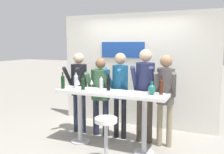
{
  "coord_description": "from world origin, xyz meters",
  "views": [
    {
      "loc": [
        1.78,
        -4.02,
        1.9
      ],
      "look_at": [
        0.0,
        0.08,
        1.3
      ],
      "focal_mm": 40.0,
      "sensor_mm": 36.0,
      "label": 1
    }
  ],
  "objects_px": {
    "tasting_table": "(110,102)",
    "decorative_vase": "(152,89)",
    "wine_bottle_2": "(108,83)",
    "bar_stool": "(106,134)",
    "person_center_right": "(165,90)",
    "wine_bottle_3": "(63,81)",
    "wine_bottle_1": "(101,83)",
    "wine_glass_1": "(92,82)",
    "person_far_left": "(79,83)",
    "wine_glass_0": "(79,83)",
    "person_left": "(100,89)",
    "person_center_left": "(120,85)",
    "wine_bottle_0": "(161,86)",
    "wine_bottle_4": "(83,83)",
    "wine_bottle_5": "(76,80)",
    "person_center": "(145,85)"
  },
  "relations": [
    {
      "from": "person_left",
      "to": "wine_bottle_4",
      "type": "relative_size",
      "value": 5.99
    },
    {
      "from": "decorative_vase",
      "to": "person_center_left",
      "type": "bearing_deg",
      "value": 148.31
    },
    {
      "from": "person_center_right",
      "to": "wine_bottle_3",
      "type": "xyz_separation_m",
      "value": [
        -1.83,
        -0.54,
        0.12
      ]
    },
    {
      "from": "person_center_left",
      "to": "wine_bottle_5",
      "type": "distance_m",
      "value": 0.86
    },
    {
      "from": "wine_bottle_0",
      "to": "wine_bottle_5",
      "type": "bearing_deg",
      "value": -179.32
    },
    {
      "from": "tasting_table",
      "to": "decorative_vase",
      "type": "distance_m",
      "value": 0.81
    },
    {
      "from": "person_center",
      "to": "wine_bottle_1",
      "type": "xyz_separation_m",
      "value": [
        -0.73,
        -0.39,
        0.05
      ]
    },
    {
      "from": "wine_bottle_1",
      "to": "wine_glass_1",
      "type": "bearing_deg",
      "value": 178.38
    },
    {
      "from": "wine_glass_1",
      "to": "person_center_right",
      "type": "bearing_deg",
      "value": 14.12
    },
    {
      "from": "person_far_left",
      "to": "wine_glass_0",
      "type": "relative_size",
      "value": 9.64
    },
    {
      "from": "bar_stool",
      "to": "person_center",
      "type": "relative_size",
      "value": 0.42
    },
    {
      "from": "wine_bottle_0",
      "to": "wine_bottle_2",
      "type": "height_order",
      "value": "wine_bottle_0"
    },
    {
      "from": "wine_glass_1",
      "to": "wine_bottle_3",
      "type": "bearing_deg",
      "value": -157.79
    },
    {
      "from": "wine_bottle_2",
      "to": "wine_glass_1",
      "type": "bearing_deg",
      "value": 174.97
    },
    {
      "from": "wine_bottle_3",
      "to": "person_far_left",
      "type": "bearing_deg",
      "value": 90.27
    },
    {
      "from": "person_left",
      "to": "person_center",
      "type": "height_order",
      "value": "person_center"
    },
    {
      "from": "wine_bottle_3",
      "to": "decorative_vase",
      "type": "xyz_separation_m",
      "value": [
        1.69,
        0.13,
        -0.05
      ]
    },
    {
      "from": "person_center",
      "to": "wine_bottle_4",
      "type": "relative_size",
      "value": 6.7
    },
    {
      "from": "person_center",
      "to": "wine_bottle_1",
      "type": "relative_size",
      "value": 6.77
    },
    {
      "from": "bar_stool",
      "to": "person_left",
      "type": "relative_size",
      "value": 0.47
    },
    {
      "from": "wine_bottle_4",
      "to": "wine_bottle_2",
      "type": "bearing_deg",
      "value": 14.3
    },
    {
      "from": "person_far_left",
      "to": "wine_glass_0",
      "type": "bearing_deg",
      "value": -58.81
    },
    {
      "from": "wine_glass_0",
      "to": "wine_bottle_3",
      "type": "bearing_deg",
      "value": -169.54
    },
    {
      "from": "wine_bottle_0",
      "to": "wine_bottle_3",
      "type": "xyz_separation_m",
      "value": [
        -1.83,
        -0.19,
        0.0
      ]
    },
    {
      "from": "person_far_left",
      "to": "wine_bottle_3",
      "type": "bearing_deg",
      "value": -89.27
    },
    {
      "from": "person_far_left",
      "to": "wine_glass_0",
      "type": "height_order",
      "value": "person_far_left"
    },
    {
      "from": "person_center",
      "to": "wine_bottle_1",
      "type": "distance_m",
      "value": 0.82
    },
    {
      "from": "person_left",
      "to": "person_center_right",
      "type": "height_order",
      "value": "person_center_right"
    },
    {
      "from": "wine_bottle_4",
      "to": "bar_stool",
      "type": "bearing_deg",
      "value": -37.26
    },
    {
      "from": "person_far_left",
      "to": "wine_bottle_3",
      "type": "distance_m",
      "value": 0.6
    },
    {
      "from": "bar_stool",
      "to": "wine_bottle_4",
      "type": "bearing_deg",
      "value": 142.74
    },
    {
      "from": "wine_bottle_2",
      "to": "wine_glass_0",
      "type": "height_order",
      "value": "wine_bottle_2"
    },
    {
      "from": "tasting_table",
      "to": "person_center_left",
      "type": "xyz_separation_m",
      "value": [
        -0.01,
        0.49,
        0.23
      ]
    },
    {
      "from": "tasting_table",
      "to": "wine_bottle_1",
      "type": "height_order",
      "value": "wine_bottle_1"
    },
    {
      "from": "wine_bottle_0",
      "to": "wine_bottle_1",
      "type": "xyz_separation_m",
      "value": [
        -1.12,
        0.01,
        -0.02
      ]
    },
    {
      "from": "person_left",
      "to": "person_center_right",
      "type": "relative_size",
      "value": 0.94
    },
    {
      "from": "wine_bottle_5",
      "to": "wine_glass_1",
      "type": "xyz_separation_m",
      "value": [
        0.32,
        0.03,
        -0.02
      ]
    },
    {
      "from": "decorative_vase",
      "to": "wine_glass_0",
      "type": "bearing_deg",
      "value": -176.87
    },
    {
      "from": "wine_glass_0",
      "to": "tasting_table",
      "type": "bearing_deg",
      "value": 4.94
    },
    {
      "from": "wine_bottle_0",
      "to": "wine_glass_0",
      "type": "height_order",
      "value": "wine_bottle_0"
    },
    {
      "from": "wine_glass_1",
      "to": "wine_glass_0",
      "type": "bearing_deg",
      "value": -142.72
    },
    {
      "from": "wine_bottle_5",
      "to": "wine_bottle_3",
      "type": "bearing_deg",
      "value": -136.26
    },
    {
      "from": "person_center_left",
      "to": "wine_bottle_2",
      "type": "distance_m",
      "value": 0.44
    },
    {
      "from": "person_left",
      "to": "person_far_left",
      "type": "bearing_deg",
      "value": 174.9
    },
    {
      "from": "bar_stool",
      "to": "wine_bottle_1",
      "type": "distance_m",
      "value": 1.05
    },
    {
      "from": "wine_bottle_2",
      "to": "bar_stool",
      "type": "bearing_deg",
      "value": -68.92
    },
    {
      "from": "person_center_right",
      "to": "wine_glass_0",
      "type": "relative_size",
      "value": 9.6
    },
    {
      "from": "person_far_left",
      "to": "person_center_right",
      "type": "distance_m",
      "value": 1.84
    },
    {
      "from": "person_center_right",
      "to": "wine_bottle_5",
      "type": "bearing_deg",
      "value": -175.72
    },
    {
      "from": "person_center_right",
      "to": "wine_glass_1",
      "type": "relative_size",
      "value": 9.6
    }
  ]
}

